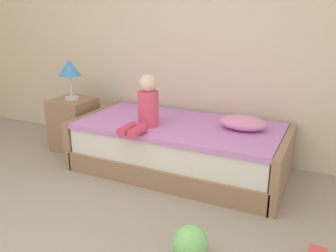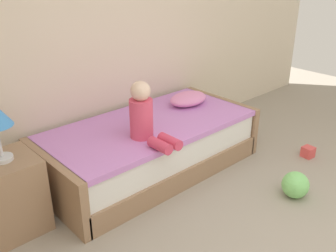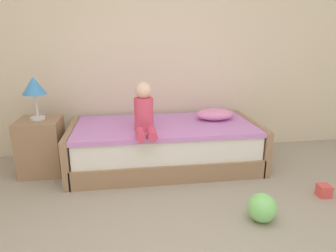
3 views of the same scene
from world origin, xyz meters
name	(u,v)px [view 3 (image 3 of 3)]	position (x,y,z in m)	size (l,w,h in m)	color
wall_rear	(145,36)	(0.00, 2.60, 1.45)	(7.20, 0.10, 2.90)	beige
bed	(165,145)	(0.16, 2.00, 0.25)	(2.11, 1.00, 0.50)	#997556
nightstand	(41,146)	(-1.19, 2.02, 0.30)	(0.44, 0.44, 0.60)	#997556
table_lamp	(34,88)	(-1.19, 2.02, 0.94)	(0.24, 0.24, 0.45)	silver
child_figure	(144,112)	(-0.08, 1.77, 0.70)	(0.20, 0.51, 0.50)	#E04C6B
pillow	(215,114)	(0.77, 2.10, 0.56)	(0.44, 0.30, 0.13)	#EA8CC6
toy_ball	(262,208)	(0.78, 0.79, 0.12)	(0.24, 0.24, 0.24)	#7FD872
toy_block	(324,191)	(1.54, 1.08, 0.06)	(0.11, 0.11, 0.11)	#E54C4C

